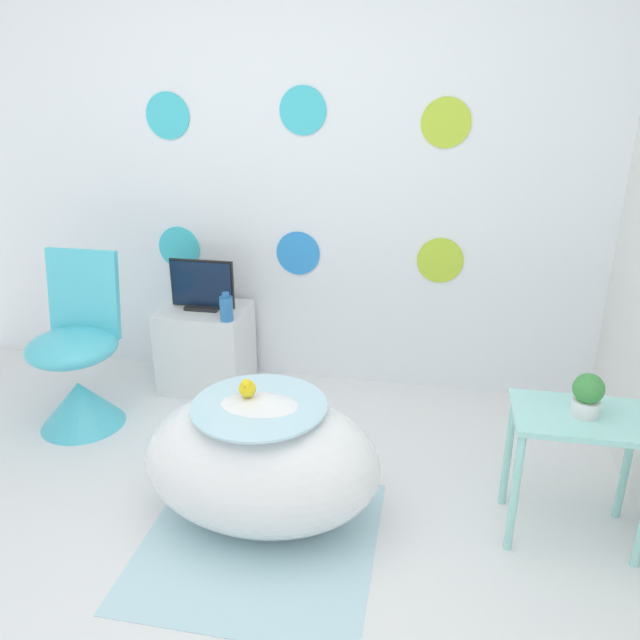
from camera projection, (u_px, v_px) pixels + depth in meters
wall_back_dotted at (304, 159)px, 3.38m from camera, size 4.30×0.05×2.60m
rug at (259, 541)px, 2.47m from camera, size 0.91×0.92×0.01m
bathtub at (262, 461)px, 2.51m from camera, size 0.96×0.65×0.55m
rubber_duck at (247, 388)px, 2.42m from camera, size 0.07×0.08×0.08m
chair at (78, 374)px, 3.21m from camera, size 0.45×0.45×0.90m
tv_cabinet at (206, 347)px, 3.64m from camera, size 0.48×0.40×0.49m
tv at (202, 287)px, 3.50m from camera, size 0.37×0.12×0.29m
vase at (226, 308)px, 3.35m from camera, size 0.07×0.07×0.16m
side_table at (580, 439)px, 2.37m from camera, size 0.52×0.34×0.54m
potted_plant_left at (588, 394)px, 2.30m from camera, size 0.11×0.11×0.17m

